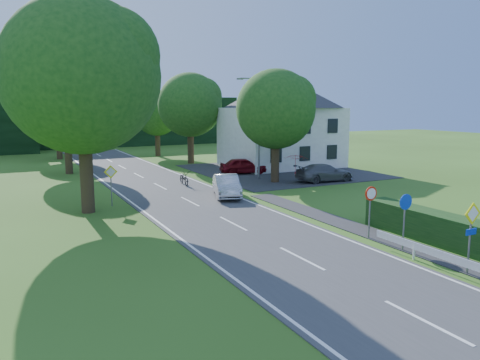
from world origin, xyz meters
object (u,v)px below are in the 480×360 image
parked_car_silver_a (270,164)px  moving_car (227,186)px  streetlight (258,123)px  parked_car_red (243,166)px  motorcycle (184,178)px  parked_car_grey (324,173)px  parasol (296,165)px

parked_car_silver_a → moving_car: bearing=135.4°
streetlight → parked_car_silver_a: size_ratio=1.96×
parked_car_red → parked_car_silver_a: 2.75m
streetlight → motorcycle: 7.37m
moving_car → parked_car_grey: size_ratio=0.91×
streetlight → moving_car: (-5.36, -5.58, -3.73)m
moving_car → motorcycle: 5.52m
moving_car → parked_car_red: (5.65, 8.57, -0.02)m
parked_car_red → parked_car_silver_a: parked_car_red is taller
motorcycle → parked_car_red: 7.25m
parked_car_red → parasol: bearing=-120.1°
parked_car_red → parked_car_silver_a: bearing=-73.9°
moving_car → parasol: bearing=49.9°
moving_car → parked_car_red: moving_car is taller
parked_car_red → moving_car: bearing=160.2°
streetlight → parasol: (3.56, -0.14, -3.52)m
parked_car_silver_a → parked_car_grey: parked_car_grey is taller
streetlight → parked_car_grey: streetlight is taller
parked_car_silver_a → parked_car_red: bearing=92.1°
streetlight → motorcycle: bearing=-178.8°
parked_car_silver_a → parasol: (0.52, -3.25, 0.23)m
parked_car_red → streetlight: bearing=-171.9°
motorcycle → parked_car_silver_a: parked_car_silver_a is taller
parked_car_silver_a → parasol: bearing=-171.4°
parked_car_grey → moving_car: bearing=105.9°
parked_car_red → parked_car_grey: parked_car_red is taller
moving_car → parked_car_silver_a: (8.40, 8.69, -0.03)m
parked_car_red → parasol: parasol is taller
motorcycle → parasol: size_ratio=1.03×
moving_car → parked_car_grey: moving_car is taller
parked_car_grey → parasol: (-0.44, 3.36, 0.22)m
parked_car_red → parasol: 4.53m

